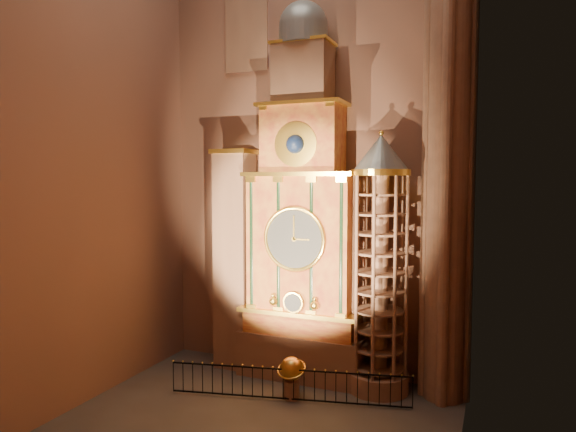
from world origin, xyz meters
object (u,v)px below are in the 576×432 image
at_px(celestial_globe, 291,374).
at_px(astronomical_clock, 303,228).
at_px(stair_turret, 380,266).
at_px(portrait_tower, 235,258).
at_px(iron_railing, 288,385).

bearing_deg(celestial_globe, astronomical_clock, 100.54).
bearing_deg(stair_turret, astronomical_clock, 175.70).
distance_m(portrait_tower, iron_railing, 6.49).
xyz_separation_m(astronomical_clock, iron_railing, (0.44, -2.71, -5.99)).
bearing_deg(celestial_globe, stair_turret, 35.19).
bearing_deg(iron_railing, stair_turret, 38.66).
xyz_separation_m(celestial_globe, iron_railing, (-0.01, -0.30, -0.34)).
xyz_separation_m(stair_turret, iron_railing, (-3.06, -2.45, -4.58)).
distance_m(portrait_tower, celestial_globe, 6.15).
xyz_separation_m(astronomical_clock, celestial_globe, (0.45, -2.41, -5.66)).
xyz_separation_m(portrait_tower, iron_railing, (3.84, -2.73, -4.47)).
relative_size(astronomical_clock, iron_railing, 1.78).
xyz_separation_m(astronomical_clock, stair_turret, (3.50, -0.26, -1.41)).
xyz_separation_m(portrait_tower, celestial_globe, (3.85, -2.43, -4.13)).
height_order(portrait_tower, stair_turret, stair_turret).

